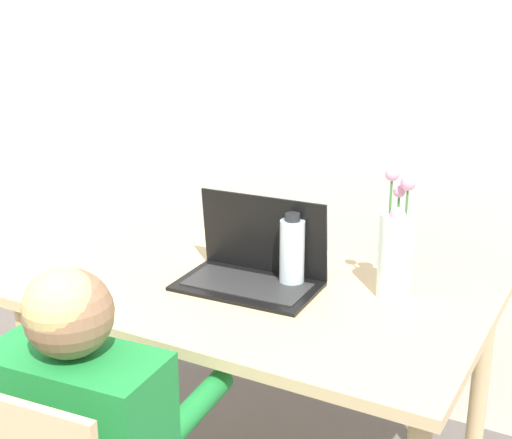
# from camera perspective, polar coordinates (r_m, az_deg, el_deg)

# --- Properties ---
(wall_back) EXTENTS (6.40, 0.05, 2.50)m
(wall_back) POSITION_cam_1_polar(r_m,az_deg,el_deg) (2.63, 3.59, 12.13)
(wall_back) COLOR white
(wall_back) RESTS_ON ground_plane
(dining_table) EXTENTS (1.19, 0.73, 0.75)m
(dining_table) POSITION_cam_1_polar(r_m,az_deg,el_deg) (1.96, 0.15, -8.22)
(dining_table) COLOR #D6B784
(dining_table) RESTS_ON ground_plane
(laptop) EXTENTS (0.39, 0.25, 0.23)m
(laptop) POSITION_cam_1_polar(r_m,az_deg,el_deg) (1.94, -0.16, -3.59)
(laptop) COLOR black
(laptop) RESTS_ON dining_table
(flower_vase) EXTENTS (0.09, 0.09, 0.35)m
(flower_vase) POSITION_cam_1_polar(r_m,az_deg,el_deg) (1.87, 11.11, -2.37)
(flower_vase) COLOR silver
(flower_vase) RESTS_ON dining_table
(water_bottle) EXTENTS (0.07, 0.07, 0.20)m
(water_bottle) POSITION_cam_1_polar(r_m,az_deg,el_deg) (1.91, 2.90, -2.62)
(water_bottle) COLOR silver
(water_bottle) RESTS_ON dining_table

